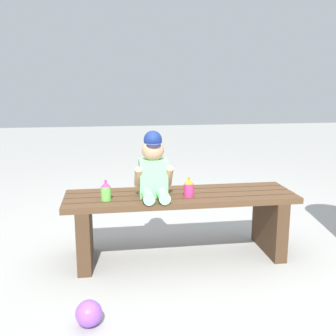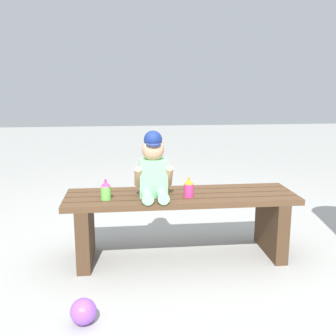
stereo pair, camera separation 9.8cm
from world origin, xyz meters
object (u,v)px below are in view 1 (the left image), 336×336
object	(u,v)px
child_figure	(153,169)
sippy_cup_right	(189,188)
sippy_cup_left	(106,191)
toy_ball	(89,313)
park_bench	(180,215)

from	to	relation	value
child_figure	sippy_cup_right	distance (m)	0.25
child_figure	sippy_cup_left	world-z (taller)	child_figure
sippy_cup_left	sippy_cup_right	xyz separation A→B (m)	(0.50, 0.00, 0.00)
child_figure	toy_ball	size ratio (longest dim) A/B	3.26
sippy_cup_left	toy_ball	world-z (taller)	sippy_cup_left
child_figure	sippy_cup_left	xyz separation A→B (m)	(-0.29, -0.03, -0.12)
child_figure	toy_ball	distance (m)	0.92
sippy_cup_left	toy_ball	size ratio (longest dim) A/B	1.00
child_figure	sippy_cup_right	size ratio (longest dim) A/B	3.26
sippy_cup_left	park_bench	bearing A→B (deg)	8.74
park_bench	toy_ball	world-z (taller)	park_bench
sippy_cup_right	toy_ball	world-z (taller)	sippy_cup_right
sippy_cup_right	toy_ball	size ratio (longest dim) A/B	1.00
toy_ball	sippy_cup_right	bearing A→B (deg)	46.01
child_figure	park_bench	bearing A→B (deg)	11.94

